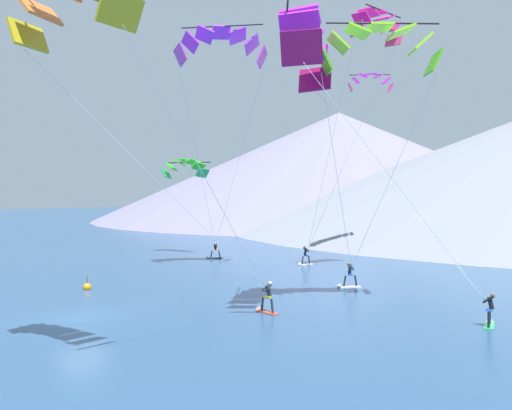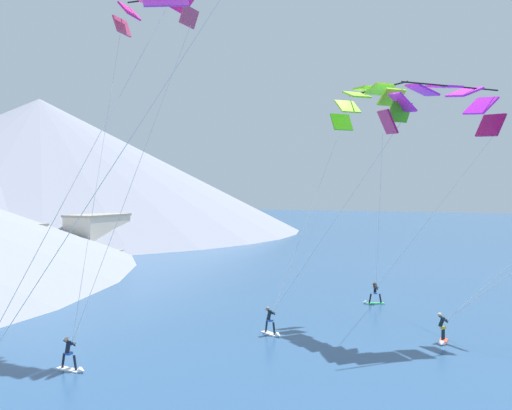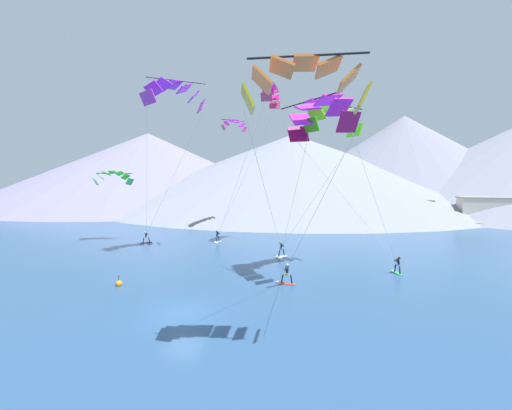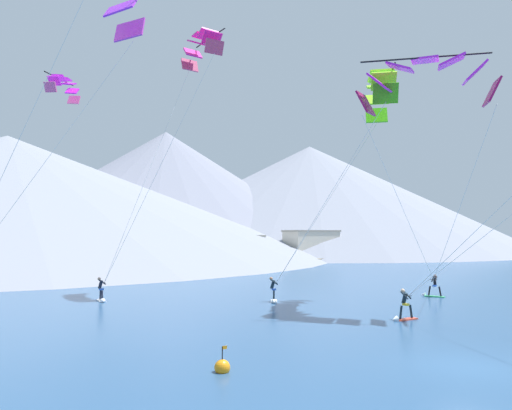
% 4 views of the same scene
% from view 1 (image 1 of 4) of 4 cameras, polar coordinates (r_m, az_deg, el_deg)
% --- Properties ---
extents(ground_plane, '(400.00, 400.00, 0.00)m').
position_cam_1_polar(ground_plane, '(31.86, -16.90, -10.68)').
color(ground_plane, navy).
extents(kitesurfer_near_lead, '(0.59, 1.76, 1.78)m').
position_cam_1_polar(kitesurfer_near_lead, '(51.83, 4.82, -5.42)').
color(kitesurfer_near_lead, white).
rests_on(kitesurfer_near_lead, ground).
extents(kitesurfer_near_trail, '(1.33, 1.65, 1.64)m').
position_cam_1_polar(kitesurfer_near_trail, '(57.01, -4.31, -4.88)').
color(kitesurfer_near_trail, black).
rests_on(kitesurfer_near_trail, ground).
extents(kitesurfer_mid_center, '(1.07, 1.75, 1.76)m').
position_cam_1_polar(kitesurfer_mid_center, '(30.71, 22.34, -10.18)').
color(kitesurfer_mid_center, '#33B266').
rests_on(kitesurfer_mid_center, ground).
extents(kitesurfer_far_left, '(1.26, 1.69, 1.81)m').
position_cam_1_polar(kitesurfer_far_left, '(40.22, 9.12, -7.33)').
color(kitesurfer_far_left, white).
rests_on(kitesurfer_far_left, ground).
extents(kitesurfer_far_right, '(1.74, 0.61, 1.79)m').
position_cam_1_polar(kitesurfer_far_right, '(31.65, 0.92, -9.70)').
color(kitesurfer_far_right, '#E54C33').
rests_on(kitesurfer_far_right, ground).
extents(parafoil_kite_near_lead, '(8.41, 5.40, 19.62)m').
position_cam_1_polar(parafoil_kite_near_lead, '(48.49, 11.91, 17.25)').
color(parafoil_kite_near_lead, '#BE3C63').
extents(parafoil_kite_near_trail, '(10.55, 8.52, 19.03)m').
position_cam_1_polar(parafoil_kite_near_trail, '(49.22, -3.49, 15.79)').
color(parafoil_kite_near_trail, '#B536B4').
extents(parafoil_kite_mid_center, '(10.40, 9.23, 14.20)m').
position_cam_1_polar(parafoil_kite_mid_center, '(30.41, 4.97, 15.92)').
color(parafoil_kite_mid_center, '#981051').
extents(parafoil_kite_far_left, '(8.47, 7.73, 14.44)m').
position_cam_1_polar(parafoil_kite_far_left, '(33.51, 12.23, 15.46)').
color(parafoil_kite_far_left, '#45B414').
extents(parafoil_kite_far_right, '(6.04, 13.52, 13.10)m').
position_cam_1_polar(parafoil_kite_far_right, '(22.81, -17.73, 18.82)').
color(parafoil_kite_far_right, '#B19D1A').
extents(parafoil_kite_distant_high_outer, '(5.47, 3.80, 2.08)m').
position_cam_1_polar(parafoil_kite_distant_high_outer, '(60.59, -7.11, 3.86)').
color(parafoil_kite_distant_high_outer, green).
extents(parafoil_kite_distant_low_drift, '(3.71, 4.40, 1.92)m').
position_cam_1_polar(parafoil_kite_distant_low_drift, '(61.67, 11.40, 12.15)').
color(parafoil_kite_distant_low_drift, '#CA4D8B').
extents(race_marker_buoy, '(0.56, 0.56, 1.02)m').
position_cam_1_polar(race_marker_buoy, '(40.55, -16.54, -7.88)').
color(race_marker_buoy, orange).
rests_on(race_marker_buoy, ground).
extents(shore_building_harbour_front, '(8.36, 6.81, 6.00)m').
position_cam_1_polar(shore_building_harbour_front, '(92.80, 12.59, -0.95)').
color(shore_building_harbour_front, beige).
rests_on(shore_building_harbour_front, ground).
extents(mountain_peak_east_shoulder, '(115.95, 115.95, 25.79)m').
position_cam_1_polar(mountain_peak_east_shoulder, '(139.26, 8.25, 3.87)').
color(mountain_peak_east_shoulder, gray).
rests_on(mountain_peak_east_shoulder, ground).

